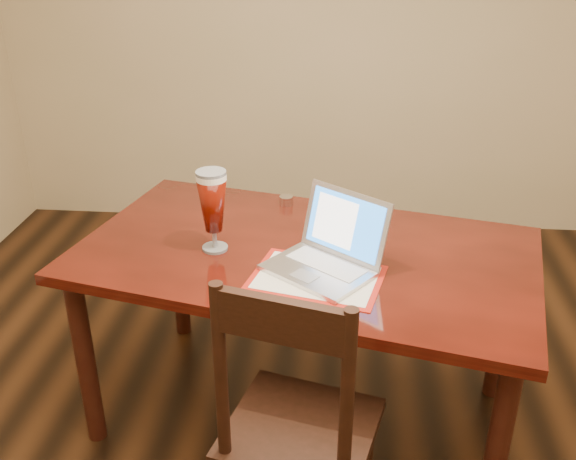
{
  "coord_description": "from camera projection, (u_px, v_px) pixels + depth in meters",
  "views": [
    {
      "loc": [
        0.02,
        -1.67,
        1.96
      ],
      "look_at": [
        -0.18,
        0.54,
        0.88
      ],
      "focal_mm": 40.0,
      "sensor_mm": 36.0,
      "label": 1
    }
  ],
  "objects": [
    {
      "name": "room_shell",
      "position": [
        341.0,
        7.0,
        1.59
      ],
      "size": [
        4.51,
        5.01,
        2.71
      ],
      "color": "tan",
      "rests_on": "ground"
    },
    {
      "name": "dining_table",
      "position": [
        302.0,
        270.0,
        2.5
      ],
      "size": [
        1.91,
        1.34,
        1.13
      ],
      "rotation": [
        0.0,
        0.0,
        -0.23
      ],
      "color": "#4B110A",
      "rests_on": "ground"
    },
    {
      "name": "dining_chair",
      "position": [
        297.0,
        430.0,
        2.02
      ],
      "size": [
        0.56,
        0.54,
        1.09
      ],
      "rotation": [
        0.0,
        0.0,
        -0.25
      ],
      "color": "black",
      "rests_on": "ground"
    }
  ]
}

